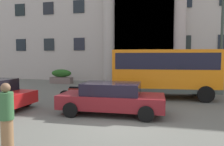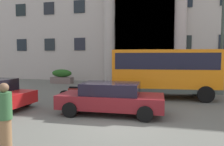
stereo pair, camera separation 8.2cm
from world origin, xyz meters
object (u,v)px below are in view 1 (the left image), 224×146
hedge_planter_west (61,77)px  pedestrian_man_red_shirt (7,118)px  hedge_planter_far_west (136,78)px  parked_hatchback_near (111,98)px  lamppost_plaza_centre (223,18)px  orange_minibus (164,69)px  motorcycle_near_kerb (76,93)px

hedge_planter_west → pedestrian_man_red_shirt: pedestrian_man_red_shirt is taller
hedge_planter_far_west → parked_hatchback_near: size_ratio=0.43×
hedge_planter_west → lamppost_plaza_centre: 13.96m
hedge_planter_far_west → pedestrian_man_red_shirt: bearing=-96.4°
orange_minibus → pedestrian_man_red_shirt: (-3.91, -8.76, -0.79)m
hedge_planter_far_west → lamppost_plaza_centre: lamppost_plaza_centre is taller
pedestrian_man_red_shirt → lamppost_plaza_centre: bearing=118.2°
hedge_planter_far_west → hedge_planter_west: bearing=-177.5°
motorcycle_near_kerb → lamppost_plaza_centre: 10.57m
pedestrian_man_red_shirt → lamppost_plaza_centre: lamppost_plaza_centre is taller
hedge_planter_west → lamppost_plaza_centre: lamppost_plaza_centre is taller
lamppost_plaza_centre → motorcycle_near_kerb: bearing=-152.0°
hedge_planter_west → hedge_planter_far_west: bearing=2.5°
orange_minibus → motorcycle_near_kerb: (-4.73, -2.33, -1.25)m
hedge_planter_far_west → pedestrian_man_red_shirt: (-1.56, -13.97, 0.29)m
motorcycle_near_kerb → pedestrian_man_red_shirt: size_ratio=1.15×
orange_minibus → hedge_planter_west: orange_minibus is taller
hedge_planter_west → hedge_planter_far_west: hedge_planter_west is taller
orange_minibus → parked_hatchback_near: (-2.23, -4.40, -1.01)m
orange_minibus → motorcycle_near_kerb: bearing=-159.3°
parked_hatchback_near → motorcycle_near_kerb: 3.25m
hedge_planter_west → motorcycle_near_kerb: hedge_planter_west is taller
motorcycle_near_kerb → pedestrian_man_red_shirt: pedestrian_man_red_shirt is taller
hedge_planter_west → parked_hatchback_near: parked_hatchback_near is taller
hedge_planter_far_west → orange_minibus: bearing=-65.7°
parked_hatchback_near → lamppost_plaza_centre: lamppost_plaza_centre is taller
parked_hatchback_near → orange_minibus: bearing=61.6°
hedge_planter_west → motorcycle_near_kerb: bearing=-57.8°
hedge_planter_far_west → pedestrian_man_red_shirt: 14.06m
pedestrian_man_red_shirt → hedge_planter_far_west: bearing=146.7°
hedge_planter_west → pedestrian_man_red_shirt: size_ratio=1.12×
orange_minibus → hedge_planter_far_west: 5.82m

